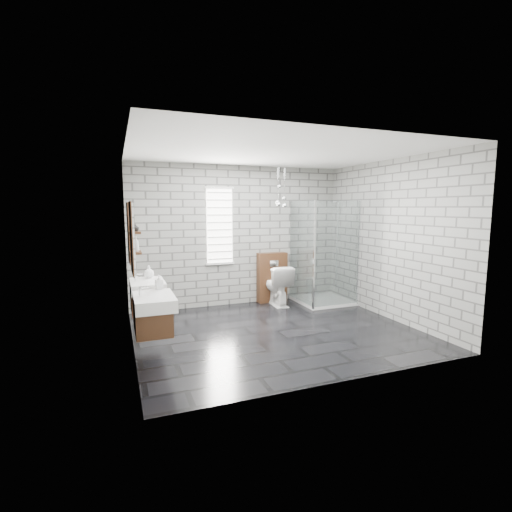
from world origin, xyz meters
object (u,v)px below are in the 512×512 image
cistern_panel (272,277)px  shower_enclosure (322,279)px  vanity_left (151,303)px  toilet (277,285)px  vanity_right (144,287)px

cistern_panel → shower_enclosure: bearing=-31.5°
vanity_left → shower_enclosure: shower_enclosure is taller
cistern_panel → toilet: cistern_panel is taller
cistern_panel → toilet: size_ratio=1.27×
vanity_left → shower_enclosure: bearing=27.2°
toilet → shower_enclosure: bearing=164.8°
vanity_left → vanity_right: same height
vanity_right → cistern_panel: size_ratio=1.57×
vanity_left → cistern_panel: (2.56, 2.27, -0.26)m
vanity_left → cistern_panel: size_ratio=1.57×
cistern_panel → vanity_left: bearing=-138.5°
vanity_right → toilet: vanity_right is taller
vanity_right → shower_enclosure: 3.51m
cistern_panel → shower_enclosure: 0.99m
vanity_right → toilet: (2.56, 1.05, -0.36)m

